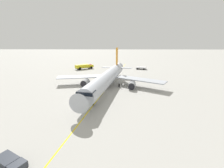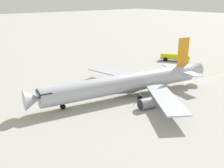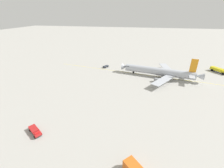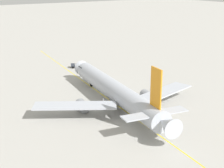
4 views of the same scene
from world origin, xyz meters
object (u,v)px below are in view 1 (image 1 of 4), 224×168
(airliner_main, at_px, (108,78))
(fire_tender_truck, at_px, (84,66))
(pushback_tug_truck, at_px, (141,68))
(baggage_truck_truck, at_px, (11,163))

(airliner_main, distance_m, fire_tender_truck, 38.08)
(airliner_main, relative_size, fire_tender_truck, 4.60)
(pushback_tug_truck, height_order, fire_tender_truck, fire_tender_truck)
(pushback_tug_truck, distance_m, fire_tender_truck, 30.67)
(pushback_tug_truck, bearing_deg, airliner_main, 85.41)
(airliner_main, distance_m, baggage_truck_truck, 34.29)
(fire_tender_truck, bearing_deg, baggage_truck_truck, -122.01)
(pushback_tug_truck, relative_size, fire_tender_truck, 0.61)
(airliner_main, relative_size, baggage_truck_truck, 9.91)
(airliner_main, bearing_deg, baggage_truck_truck, -4.86)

